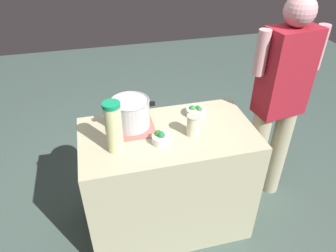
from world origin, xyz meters
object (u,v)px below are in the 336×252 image
person_cook (279,101)px  broccoli_bowl_front (196,111)px  broccoli_bowl_center (161,138)px  cooking_pot (131,113)px  lemonade_pitcher (114,127)px  mason_jar (193,125)px

person_cook → broccoli_bowl_front: bearing=176.7°
broccoli_bowl_center → person_cook: bearing=12.9°
cooking_pot → broccoli_bowl_front: (0.46, 0.03, -0.08)m
lemonade_pitcher → person_cook: 1.23m
broccoli_bowl_center → person_cook: size_ratio=0.07×
cooking_pot → lemonade_pitcher: bearing=-119.5°
cooking_pot → broccoli_bowl_front: bearing=3.4°
cooking_pot → broccoli_bowl_center: size_ratio=2.79×
cooking_pot → lemonade_pitcher: size_ratio=1.00×
cooking_pot → broccoli_bowl_front: 0.46m
lemonade_pitcher → cooking_pot: bearing=60.5°
broccoli_bowl_front → person_cook: person_cook is taller
lemonade_pitcher → mason_jar: lemonade_pitcher is taller
lemonade_pitcher → mason_jar: bearing=3.9°
lemonade_pitcher → person_cook: person_cook is taller
mason_jar → broccoli_bowl_center: 0.22m
lemonade_pitcher → broccoli_bowl_center: bearing=0.4°
cooking_pot → lemonade_pitcher: 0.26m
mason_jar → person_cook: bearing=14.3°
cooking_pot → lemonade_pitcher: (-0.13, -0.22, 0.06)m
broccoli_bowl_front → mason_jar: bearing=-112.7°
broccoli_bowl_center → cooking_pot: bearing=123.8°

